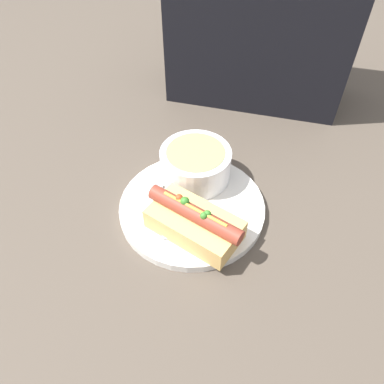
{
  "coord_description": "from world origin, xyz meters",
  "views": [
    {
      "loc": [
        0.1,
        -0.4,
        0.49
      ],
      "look_at": [
        0.0,
        0.0,
        0.05
      ],
      "focal_mm": 35.0,
      "sensor_mm": 36.0,
      "label": 1
    }
  ],
  "objects": [
    {
      "name": "ground_plane",
      "position": [
        0.0,
        0.0,
        0.0
      ],
      "size": [
        4.0,
        4.0,
        0.0
      ],
      "primitive_type": "plane",
      "color": "#4C4238"
    },
    {
      "name": "dinner_plate",
      "position": [
        0.0,
        0.0,
        0.01
      ],
      "size": [
        0.24,
        0.24,
        0.01
      ],
      "color": "white",
      "rests_on": "ground_plane"
    },
    {
      "name": "hot_dog",
      "position": [
        0.02,
        -0.05,
        0.04
      ],
      "size": [
        0.16,
        0.12,
        0.06
      ],
      "rotation": [
        0.0,
        0.0,
        -0.36
      ],
      "color": "#DBAD60",
      "rests_on": "dinner_plate"
    },
    {
      "name": "soup_bowl",
      "position": [
        -0.01,
        0.07,
        0.05
      ],
      "size": [
        0.12,
        0.12,
        0.06
      ],
      "color": "white",
      "rests_on": "dinner_plate"
    },
    {
      "name": "spoon",
      "position": [
        -0.07,
        0.01,
        0.02
      ],
      "size": [
        0.08,
        0.14,
        0.01
      ],
      "rotation": [
        0.0,
        0.0,
        2.01
      ],
      "color": "#B7B7BC",
      "rests_on": "dinner_plate"
    }
  ]
}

